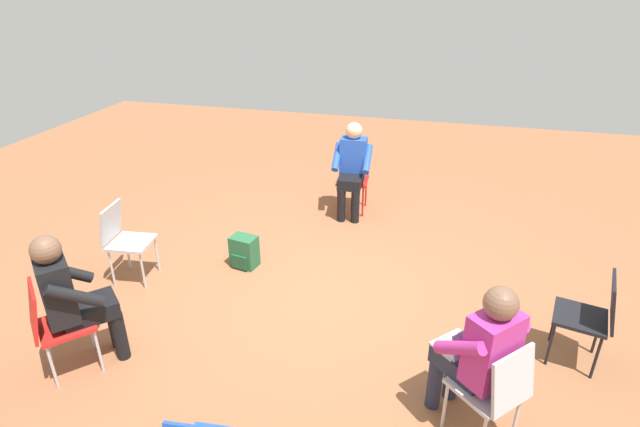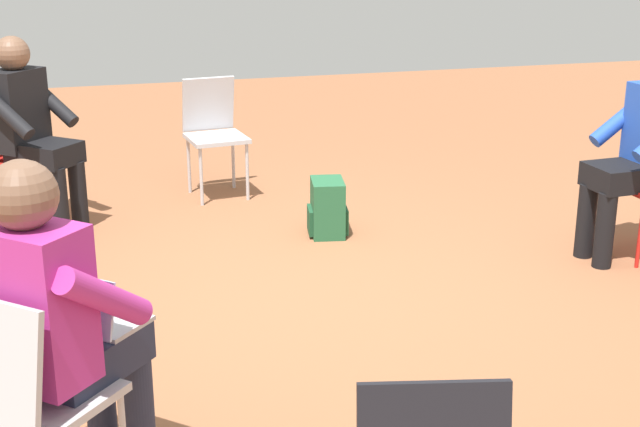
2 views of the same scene
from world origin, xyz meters
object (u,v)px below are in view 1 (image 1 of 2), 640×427
(person_in_blue, at_px, (352,165))
(person_with_laptop, at_px, (479,349))
(chair_southeast, at_px, (495,387))
(chair_southwest, at_px, (55,322))
(backpack_near_laptop_user, at_px, (244,253))
(chair_east, at_px, (592,314))
(chair_north, at_px, (353,175))
(chair_west, at_px, (124,237))
(person_in_black, at_px, (72,294))

(person_in_blue, bearing_deg, person_with_laptop, 112.10)
(chair_southeast, relative_size, person_in_blue, 0.69)
(chair_southwest, xyz_separation_m, backpack_near_laptop_user, (0.79, 1.90, -0.34))
(chair_east, relative_size, person_in_blue, 0.69)
(chair_north, bearing_deg, person_in_blue, 90.00)
(person_with_laptop, relative_size, person_in_blue, 1.00)
(chair_north, height_order, person_with_laptop, person_with_laptop)
(chair_north, bearing_deg, chair_east, 131.38)
(chair_southwest, xyz_separation_m, chair_west, (-0.31, 1.36, 0.00))
(chair_southeast, height_order, person_with_laptop, person_with_laptop)
(person_in_blue, bearing_deg, chair_southwest, 61.79)
(chair_north, xyz_separation_m, chair_southeast, (1.66, -3.54, 0.00))
(chair_southwest, bearing_deg, chair_southeast, 44.87)
(chair_east, height_order, person_in_black, person_in_black)
(backpack_near_laptop_user, bearing_deg, chair_east, -12.04)
(chair_east, distance_m, backpack_near_laptop_user, 3.42)
(chair_east, height_order, chair_southwest, same)
(chair_southwest, relative_size, chair_southeast, 1.00)
(person_with_laptop, relative_size, person_in_black, 1.00)
(chair_southwest, height_order, backpack_near_laptop_user, chair_southwest)
(chair_west, distance_m, chair_southeast, 3.81)
(chair_southwest, distance_m, chair_southeast, 3.32)
(person_in_blue, distance_m, person_in_black, 3.75)
(chair_southwest, xyz_separation_m, person_in_blue, (1.66, 3.54, 0.20))
(chair_north, xyz_separation_m, chair_east, (2.46, -2.51, 0.00))
(chair_southwest, relative_size, backpack_near_laptop_user, 2.36)
(person_in_black, bearing_deg, chair_north, 108.69)
(chair_east, distance_m, person_with_laptop, 1.31)
(chair_southwest, distance_m, person_in_blue, 3.91)
(chair_north, distance_m, chair_west, 3.06)
(chair_west, distance_m, person_in_black, 1.32)
(chair_east, relative_size, chair_west, 1.00)
(person_with_laptop, height_order, person_in_black, same)
(chair_southeast, relative_size, person_with_laptop, 0.69)
(chair_north, xyz_separation_m, chair_southwest, (-1.66, -3.70, 0.00))
(chair_southeast, bearing_deg, chair_east, 5.15)
(person_with_laptop, bearing_deg, chair_east, -2.34)
(chair_north, height_order, person_in_black, person_in_black)
(chair_north, height_order, chair_west, same)
(chair_north, relative_size, chair_southeast, 1.00)
(chair_east, relative_size, person_in_black, 0.69)
(chair_west, xyz_separation_m, backpack_near_laptop_user, (1.10, 0.54, -0.34))
(person_in_blue, bearing_deg, chair_southeast, 113.07)
(chair_southeast, bearing_deg, person_in_black, 133.72)
(chair_southwest, bearing_deg, chair_north, 107.93)
(person_in_blue, bearing_deg, person_in_black, 62.52)
(chair_southwest, bearing_deg, person_in_blue, 106.82)
(chair_southwest, height_order, person_with_laptop, person_with_laptop)
(chair_west, bearing_deg, person_in_blue, 131.21)
(chair_north, xyz_separation_m, backpack_near_laptop_user, (-0.87, -1.80, -0.34))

